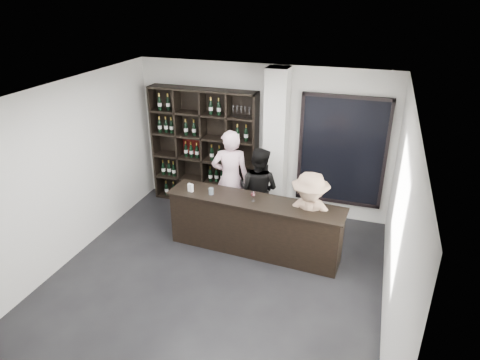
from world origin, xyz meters
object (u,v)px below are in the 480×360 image
(taster_pink, at_px, (230,179))
(customer, at_px, (308,220))
(taster_black, at_px, (258,190))
(wine_shelf, at_px, (204,148))
(tasting_counter, at_px, (254,226))

(taster_pink, distance_m, customer, 1.79)
(taster_black, height_order, customer, same)
(taster_black, relative_size, customer, 1.00)
(wine_shelf, xyz_separation_m, tasting_counter, (1.50, -1.47, -0.71))
(tasting_counter, distance_m, taster_black, 0.83)
(wine_shelf, relative_size, taster_pink, 1.28)
(tasting_counter, height_order, customer, customer)
(wine_shelf, distance_m, taster_pink, 1.11)
(tasting_counter, xyz_separation_m, customer, (0.91, -0.05, 0.31))
(wine_shelf, relative_size, customer, 1.49)
(wine_shelf, xyz_separation_m, taster_pink, (0.81, -0.72, -0.26))
(tasting_counter, relative_size, taster_black, 1.86)
(customer, bearing_deg, taster_black, 143.17)
(taster_black, bearing_deg, tasting_counter, 111.37)
(wine_shelf, distance_m, tasting_counter, 2.21)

